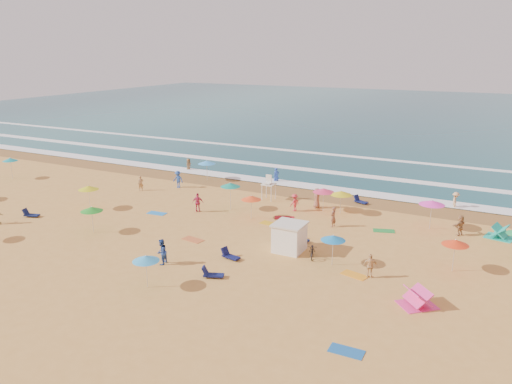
% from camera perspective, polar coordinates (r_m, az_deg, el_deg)
% --- Properties ---
extents(ground, '(220.00, 220.00, 0.00)m').
position_cam_1_polar(ground, '(41.88, -5.13, -3.79)').
color(ground, gold).
rests_on(ground, ground).
extents(ocean, '(220.00, 140.00, 0.18)m').
position_cam_1_polar(ocean, '(119.97, 16.95, 8.52)').
color(ocean, '#0C4756').
rests_on(ocean, ground).
extents(wet_sand, '(220.00, 220.00, 0.00)m').
position_cam_1_polar(wet_sand, '(52.35, 2.15, 0.32)').
color(wet_sand, olive).
rests_on(wet_sand, ground).
extents(surf_foam, '(200.00, 18.70, 0.05)m').
position_cam_1_polar(surf_foam, '(60.19, 5.72, 2.42)').
color(surf_foam, white).
rests_on(surf_foam, ground).
extents(cabana, '(2.00, 2.00, 2.00)m').
position_cam_1_polar(cabana, '(36.28, 3.84, -5.26)').
color(cabana, white).
rests_on(cabana, ground).
extents(cabana_roof, '(2.20, 2.20, 0.12)m').
position_cam_1_polar(cabana_roof, '(35.91, 3.87, -3.68)').
color(cabana_roof, silver).
rests_on(cabana_roof, cabana).
extents(bicycle, '(1.22, 1.99, 0.99)m').
position_cam_1_polar(bicycle, '(35.56, 6.46, -6.66)').
color(bicycle, black).
rests_on(bicycle, ground).
extents(lifeguard_stand, '(1.20, 1.20, 2.10)m').
position_cam_1_polar(lifeguard_stand, '(48.49, 1.47, 0.33)').
color(lifeguard_stand, white).
rests_on(lifeguard_stand, ground).
extents(beach_umbrellas, '(52.83, 27.79, 0.81)m').
position_cam_1_polar(beach_umbrellas, '(42.35, -6.05, -0.66)').
color(beach_umbrellas, red).
rests_on(beach_umbrellas, ground).
extents(loungers, '(49.95, 25.09, 0.34)m').
position_cam_1_polar(loungers, '(35.99, 3.88, -6.86)').
color(loungers, '#0D1745').
rests_on(loungers, ground).
extents(towels, '(47.78, 24.97, 0.03)m').
position_cam_1_polar(towels, '(38.85, -1.84, -5.31)').
color(towels, red).
rests_on(towels, ground).
extents(popup_tents, '(6.22, 16.21, 1.20)m').
position_cam_1_polar(popup_tents, '(36.66, 22.80, -6.98)').
color(popup_tents, '#EF358B').
rests_on(popup_tents, ground).
extents(beachgoers, '(47.25, 24.67, 2.12)m').
position_cam_1_polar(beachgoers, '(45.34, -0.36, -1.10)').
color(beachgoers, '#A47A4B').
rests_on(beachgoers, ground).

